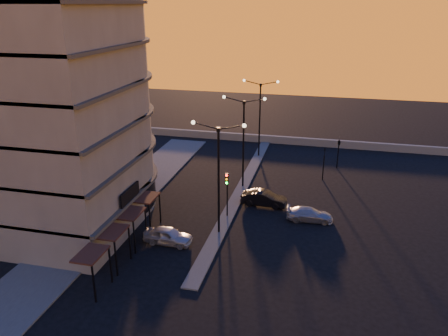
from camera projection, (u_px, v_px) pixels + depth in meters
The scene contains 14 objects.
ground at pixel (219, 233), 36.35m from camera, with size 120.00×120.00×0.00m, color black.
sidewalk_west at pixel (124, 200), 42.30m from camera, with size 5.00×40.00×0.12m, color #4D4D4A.
median at pixel (243, 186), 45.41m from camera, with size 1.20×36.00×0.12m, color #4D4D4A.
parapet at pixel (280, 140), 59.35m from camera, with size 44.00×0.50×1.00m, color slate.
building at pixel (51, 83), 35.27m from camera, with size 14.35×17.08×25.00m.
streetlamp_near at pixel (219, 170), 34.37m from camera, with size 4.32×0.32×9.51m.
streetlamp_mid at pixel (244, 135), 43.45m from camera, with size 4.32×0.32×9.51m.
streetlamp_far at pixel (260, 112), 52.54m from camera, with size 4.32×0.32×9.51m.
traffic_light_main at pixel (227, 188), 37.94m from camera, with size 0.28×0.44×4.25m.
signal_east_a at pixel (324, 163), 46.61m from camera, with size 0.13×0.16×3.60m.
signal_east_b at pixel (339, 143), 49.49m from camera, with size 0.42×1.99×3.60m.
car_hatchback at pixel (168, 236), 34.56m from camera, with size 1.57×3.91×1.33m, color #B6B8BF.
car_sedan at pixel (264, 198), 41.08m from camera, with size 1.48×4.25×1.40m, color black.
car_wagon at pixel (310, 214), 38.22m from camera, with size 1.64×4.03×1.17m, color #A8A9B0.
Camera 1 is at (8.04, -31.06, 17.92)m, focal length 35.00 mm.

